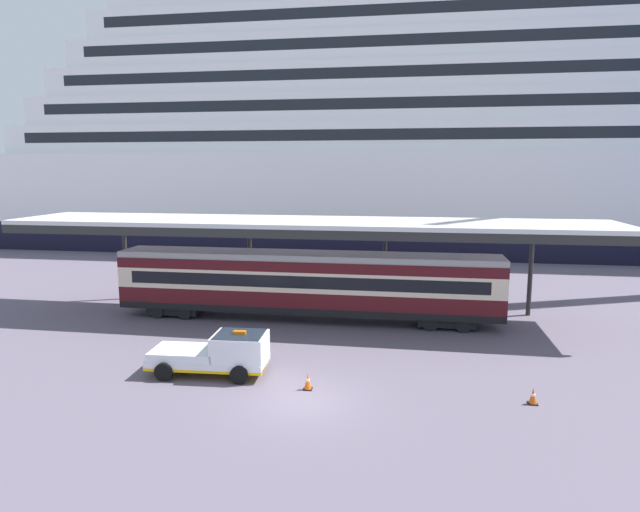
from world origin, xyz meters
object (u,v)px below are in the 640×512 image
at_px(traffic_cone_mid, 533,396).
at_px(cruise_ship, 529,125).
at_px(train_carriage, 307,282).
at_px(service_truck, 220,353).
at_px(traffic_cone_near, 308,381).

bearing_deg(traffic_cone_mid, cruise_ship, 79.54).
relative_size(train_carriage, traffic_cone_mid, 34.84).
height_order(train_carriage, service_truck, train_carriage).
distance_m(train_carriage, traffic_cone_near, 10.70).
height_order(cruise_ship, service_truck, cruise_ship).
bearing_deg(service_truck, cruise_ship, 65.24).
height_order(train_carriage, traffic_cone_mid, train_carriage).
distance_m(traffic_cone_near, traffic_cone_mid, 8.90).
bearing_deg(traffic_cone_mid, service_truck, 175.52).
xyz_separation_m(cruise_ship, traffic_cone_mid, (-9.05, -49.01, -13.88)).
bearing_deg(service_truck, train_carriage, 76.80).
distance_m(service_truck, traffic_cone_near, 4.35).
distance_m(train_carriage, traffic_cone_mid, 15.13).
bearing_deg(traffic_cone_near, traffic_cone_mid, 0.17).
bearing_deg(cruise_ship, service_truck, -114.76).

